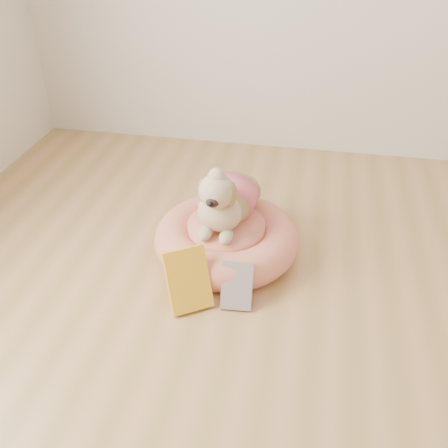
% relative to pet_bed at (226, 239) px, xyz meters
% --- Properties ---
extents(pet_bed, '(0.60, 0.60, 0.15)m').
position_rel_pet_bed_xyz_m(pet_bed, '(0.00, 0.00, 0.00)').
color(pet_bed, '#EB7C5C').
rests_on(pet_bed, floor).
extents(dog, '(0.31, 0.43, 0.30)m').
position_rel_pet_bed_xyz_m(dog, '(-0.01, 0.02, 0.23)').
color(dog, olive).
rests_on(dog, pet_bed).
extents(book_yellow, '(0.20, 0.19, 0.22)m').
position_rel_pet_bed_xyz_m(book_yellow, '(-0.08, -0.33, 0.04)').
color(book_yellow, '#FCFF1A').
rests_on(book_yellow, floor).
extents(book_white, '(0.12, 0.12, 0.16)m').
position_rel_pet_bed_xyz_m(book_white, '(0.09, -0.29, 0.00)').
color(book_white, white).
rests_on(book_white, floor).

